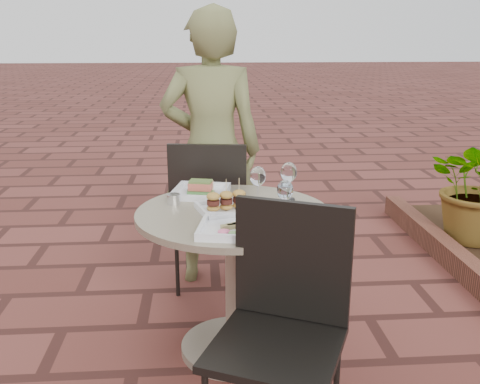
{
  "coord_description": "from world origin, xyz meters",
  "views": [
    {
      "loc": [
        -0.08,
        -2.59,
        1.5
      ],
      "look_at": [
        0.1,
        -0.26,
        0.82
      ],
      "focal_mm": 40.0,
      "sensor_mm": 36.0,
      "label": 1
    }
  ],
  "objects": [
    {
      "name": "ground",
      "position": [
        0.0,
        0.0,
        0.0
      ],
      "size": [
        60.0,
        60.0,
        0.0
      ],
      "primitive_type": "plane",
      "color": "brown",
      "rests_on": "ground"
    },
    {
      "name": "cafe_table",
      "position": [
        0.07,
        -0.26,
        0.48
      ],
      "size": [
        0.9,
        0.9,
        0.73
      ],
      "color": "gray",
      "rests_on": "ground"
    },
    {
      "name": "chair_far",
      "position": [
        -0.03,
        0.42,
        0.55
      ],
      "size": [
        0.5,
        0.5,
        0.93
      ],
      "rotation": [
        0.0,
        0.0,
        3.0
      ],
      "color": "black",
      "rests_on": "ground"
    },
    {
      "name": "chair_near",
      "position": [
        0.21,
        -0.87,
        0.55
      ],
      "size": [
        0.58,
        0.58,
        0.93
      ],
      "rotation": [
        0.0,
        0.0,
        -0.42
      ],
      "color": "black",
      "rests_on": "ground"
    },
    {
      "name": "diner",
      "position": [
        -0.01,
        0.58,
        0.84
      ],
      "size": [
        0.64,
        0.44,
        1.68
      ],
      "primitive_type": "imported",
      "rotation": [
        0.0,
        0.0,
        3.07
      ],
      "color": "brown",
      "rests_on": "ground"
    },
    {
      "name": "plate_salmon",
      "position": [
        -0.08,
        0.02,
        0.75
      ],
      "size": [
        0.32,
        0.32,
        0.07
      ],
      "rotation": [
        0.0,
        0.0,
        -0.21
      ],
      "color": "white",
      "rests_on": "cafe_table"
    },
    {
      "name": "plate_sliders",
      "position": [
        0.03,
        -0.27,
        0.76
      ],
      "size": [
        0.3,
        0.3,
        0.16
      ],
      "rotation": [
        0.0,
        0.0,
        0.29
      ],
      "color": "white",
      "rests_on": "cafe_table"
    },
    {
      "name": "plate_tuna",
      "position": [
        0.05,
        -0.52,
        0.75
      ],
      "size": [
        0.33,
        0.33,
        0.03
      ],
      "rotation": [
        0.0,
        0.0,
        -0.18
      ],
      "color": "white",
      "rests_on": "cafe_table"
    },
    {
      "name": "wine_glass_right",
      "position": [
        0.29,
        -0.37,
        0.85
      ],
      "size": [
        0.07,
        0.07,
        0.17
      ],
      "color": "white",
      "rests_on": "cafe_table"
    },
    {
      "name": "wine_glass_mid",
      "position": [
        0.19,
        -0.15,
        0.86
      ],
      "size": [
        0.08,
        0.08,
        0.18
      ],
      "color": "white",
      "rests_on": "cafe_table"
    },
    {
      "name": "wine_glass_far",
      "position": [
        0.35,
        -0.1,
        0.86
      ],
      "size": [
        0.08,
        0.08,
        0.19
      ],
      "color": "white",
      "rests_on": "cafe_table"
    },
    {
      "name": "steel_ramekin",
      "position": [
        -0.21,
        -0.13,
        0.75
      ],
      "size": [
        0.07,
        0.07,
        0.05
      ],
      "primitive_type": "cylinder",
      "rotation": [
        0.0,
        0.0,
        0.15
      ],
      "color": "silver",
      "rests_on": "cafe_table"
    },
    {
      "name": "cutlery_set",
      "position": [
        0.33,
        -0.47,
        0.73
      ],
      "size": [
        0.17,
        0.23,
        0.0
      ],
      "primitive_type": null,
      "rotation": [
        0.0,
        0.0,
        -0.38
      ],
      "color": "silver",
      "rests_on": "cafe_table"
    },
    {
      "name": "planter_curb",
      "position": [
        1.6,
        0.3,
        0.07
      ],
      "size": [
        0.12,
        3.0,
        0.15
      ],
      "primitive_type": "cube",
      "color": "brown",
      "rests_on": "ground"
    }
  ]
}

